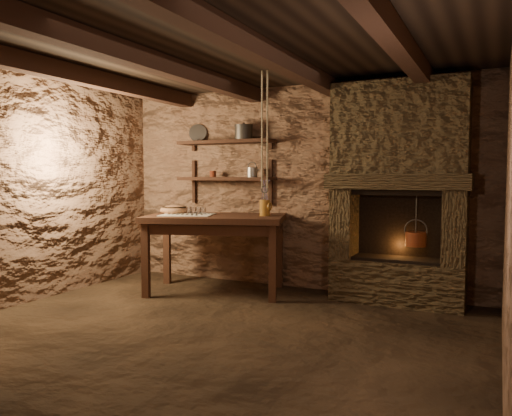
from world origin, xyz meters
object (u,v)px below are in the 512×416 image
at_px(work_table, 215,251).
at_px(wooden_bowl, 174,210).
at_px(stoneware_jug, 265,200).
at_px(iron_stockpot, 244,133).
at_px(red_pot, 416,238).

height_order(work_table, wooden_bowl, wooden_bowl).
bearing_deg(stoneware_jug, wooden_bowl, 165.05).
xyz_separation_m(iron_stockpot, red_pot, (2.04, -0.12, -1.15)).
relative_size(wooden_bowl, red_pot, 0.63).
relative_size(work_table, iron_stockpot, 8.14).
bearing_deg(iron_stockpot, wooden_bowl, -144.76).
relative_size(stoneware_jug, wooden_bowl, 1.22).
bearing_deg(red_pot, stoneware_jug, -172.85).
distance_m(wooden_bowl, red_pot, 2.76).
distance_m(work_table, red_pot, 2.20).
bearing_deg(work_table, wooden_bowl, 161.25).
height_order(wooden_bowl, red_pot, red_pot).
xyz_separation_m(work_table, wooden_bowl, (-0.57, 0.01, 0.45)).
distance_m(stoneware_jug, wooden_bowl, 1.14).
height_order(work_table, red_pot, red_pot).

